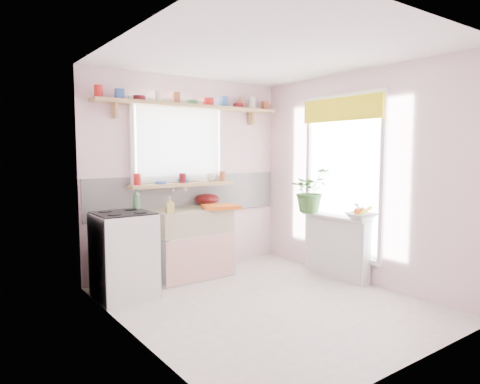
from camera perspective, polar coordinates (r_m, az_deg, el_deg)
room at (r=5.36m, az=3.19°, el=3.45°), size 3.20×3.20×3.20m
sink_unit at (r=5.37m, az=-6.60°, el=-6.67°), size 0.95×0.65×1.11m
cooker at (r=4.76m, az=-15.23°, el=-8.06°), size 0.58×0.58×0.93m
radiator_ledge at (r=5.45m, az=12.83°, el=-6.97°), size 0.22×0.95×0.78m
windowsill at (r=5.43m, az=-7.65°, el=1.00°), size 1.40×0.22×0.04m
pine_shelf at (r=5.51m, az=-6.33°, el=11.28°), size 2.52×0.24×0.04m
shelf_crockery at (r=5.52m, az=-6.34°, el=12.06°), size 2.47×0.11×0.12m
sill_crockery at (r=5.43m, az=-7.66°, el=1.81°), size 1.35×0.11×0.12m
dish_tray at (r=5.31m, az=-2.53°, el=-1.97°), size 0.51×0.44×0.04m
colander at (r=5.66m, az=-4.38°, el=-0.98°), size 0.43×0.43×0.15m
jade_plant at (r=5.56m, az=9.26°, el=0.22°), size 0.58×0.52×0.57m
fruit_bowl at (r=5.08m, az=15.86°, el=-3.15°), size 0.37×0.37×0.08m
herb_pot at (r=5.08m, az=15.30°, el=-2.41°), size 0.13×0.10×0.21m
soap_bottle_sink at (r=4.94m, az=-9.34°, el=-1.73°), size 0.10×0.10×0.19m
sill_cup at (r=5.71m, az=-3.96°, el=1.99°), size 0.18×0.18×0.11m
sill_bowl at (r=5.50m, az=-7.63°, el=1.54°), size 0.20×0.20×0.05m
shelf_vase at (r=6.00m, az=0.04°, el=11.78°), size 0.20×0.20×0.16m
cooker_bottle at (r=4.89m, az=-13.65°, el=-0.87°), size 0.11×0.11×0.23m
fruit at (r=5.08m, az=15.86°, el=-2.44°), size 0.20×0.14×0.10m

